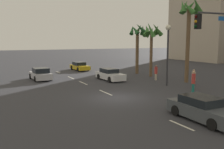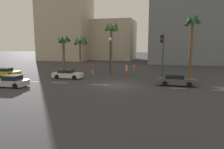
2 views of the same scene
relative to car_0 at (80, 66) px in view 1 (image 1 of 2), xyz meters
The scene contains 17 objects.
ground_plane 19.52m from the car_0, 10.88° to the right, with size 220.00×220.00×0.00m, color #333338.
lane_stripe_0 3.90m from the car_0, 72.56° to the right, with size 2.03×0.14×0.01m, color silver.
lane_stripe_1 8.01m from the car_0, 27.45° to the right, with size 2.44×0.14×0.01m, color silver.
lane_stripe_2 12.02m from the car_0, 17.86° to the right, with size 2.45×0.14×0.01m, color silver.
lane_stripe_3 17.43m from the car_0, 12.20° to the right, with size 2.53×0.14×0.01m, color silver.
lane_stripe_4 26.81m from the car_0, ahead, with size 1.88×0.14×0.01m, color silver.
car_0 is the anchor object (origin of this frame).
car_1 10.15m from the car_0, 46.11° to the right, with size 4.00×2.10×1.40m.
car_2 10.96m from the car_0, ahead, with size 4.44×1.92×1.34m.
car_3 26.49m from the car_0, ahead, with size 4.56×1.98×1.35m.
streetlamp 17.42m from the car_0, 11.55° to the left, with size 0.56×0.56×6.12m.
pedestrian_0 14.13m from the car_0, 18.67° to the left, with size 0.37×0.37×1.75m.
pedestrian_1 19.68m from the car_0, 13.49° to the left, with size 0.48×0.48×1.83m.
pedestrian_2 20.77m from the car_0, ahead, with size 0.43×0.43×1.91m.
palm_tree_0 10.47m from the car_0, 36.82° to the left, with size 2.34×2.34×6.91m.
palm_tree_1 18.51m from the car_0, 22.25° to the left, with size 2.42×2.42×9.03m.
palm_tree_3 13.06m from the car_0, 28.17° to the left, with size 2.54×2.39×6.81m.
Camera 1 is at (17.15, -9.18, 4.53)m, focal length 39.72 mm.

